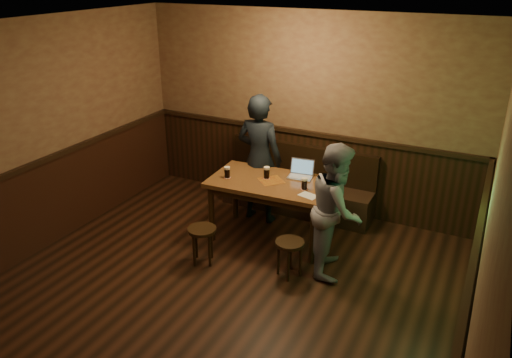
{
  "coord_description": "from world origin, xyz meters",
  "views": [
    {
      "loc": [
        2.42,
        -3.41,
        3.33
      ],
      "look_at": [
        -0.16,
        1.72,
        0.85
      ],
      "focal_mm": 35.0,
      "sensor_mm": 36.0,
      "label": 1
    }
  ],
  "objects_px": {
    "stool_left": "(202,235)",
    "person_suit": "(259,159)",
    "person_grey": "(337,209)",
    "pint_mid": "(267,173)",
    "laptop": "(301,172)",
    "stool_right": "(290,248)",
    "pint_right": "(304,184)",
    "bench": "(298,190)",
    "pub_table": "(271,188)",
    "pint_left": "(227,172)"
  },
  "relations": [
    {
      "from": "stool_left",
      "to": "person_suit",
      "type": "height_order",
      "value": "person_suit"
    },
    {
      "from": "person_grey",
      "to": "person_suit",
      "type": "bearing_deg",
      "value": 46.68
    },
    {
      "from": "pint_mid",
      "to": "person_suit",
      "type": "relative_size",
      "value": 0.09
    },
    {
      "from": "pint_mid",
      "to": "person_grey",
      "type": "relative_size",
      "value": 0.1
    },
    {
      "from": "pint_mid",
      "to": "person_grey",
      "type": "distance_m",
      "value": 1.12
    },
    {
      "from": "stool_left",
      "to": "person_suit",
      "type": "bearing_deg",
      "value": 85.77
    },
    {
      "from": "laptop",
      "to": "person_suit",
      "type": "xyz_separation_m",
      "value": [
        -0.67,
        0.15,
        0.02
      ]
    },
    {
      "from": "stool_right",
      "to": "pint_right",
      "type": "relative_size",
      "value": 3.01
    },
    {
      "from": "stool_right",
      "to": "person_grey",
      "type": "xyz_separation_m",
      "value": [
        0.41,
        0.37,
        0.42
      ]
    },
    {
      "from": "laptop",
      "to": "person_suit",
      "type": "distance_m",
      "value": 0.68
    },
    {
      "from": "bench",
      "to": "stool_right",
      "type": "relative_size",
      "value": 4.91
    },
    {
      "from": "pub_table",
      "to": "pint_left",
      "type": "bearing_deg",
      "value": -165.95
    },
    {
      "from": "pint_right",
      "to": "laptop",
      "type": "height_order",
      "value": "laptop"
    },
    {
      "from": "bench",
      "to": "stool_right",
      "type": "distance_m",
      "value": 1.71
    },
    {
      "from": "pint_right",
      "to": "stool_left",
      "type": "bearing_deg",
      "value": -138.72
    },
    {
      "from": "pint_left",
      "to": "bench",
      "type": "bearing_deg",
      "value": 63.73
    },
    {
      "from": "pint_mid",
      "to": "laptop",
      "type": "height_order",
      "value": "laptop"
    },
    {
      "from": "pub_table",
      "to": "stool_right",
      "type": "relative_size",
      "value": 3.53
    },
    {
      "from": "stool_left",
      "to": "bench",
      "type": "bearing_deg",
      "value": 75.18
    },
    {
      "from": "stool_left",
      "to": "pint_left",
      "type": "relative_size",
      "value": 3.07
    },
    {
      "from": "bench",
      "to": "laptop",
      "type": "distance_m",
      "value": 0.9
    },
    {
      "from": "pub_table",
      "to": "pint_right",
      "type": "relative_size",
      "value": 10.62
    },
    {
      "from": "stool_left",
      "to": "person_suit",
      "type": "relative_size",
      "value": 0.26
    },
    {
      "from": "bench",
      "to": "pint_left",
      "type": "relative_size",
      "value": 14.62
    },
    {
      "from": "bench",
      "to": "pint_left",
      "type": "height_order",
      "value": "pint_left"
    },
    {
      "from": "stool_right",
      "to": "laptop",
      "type": "distance_m",
      "value": 1.14
    },
    {
      "from": "pint_right",
      "to": "person_suit",
      "type": "bearing_deg",
      "value": 149.62
    },
    {
      "from": "stool_left",
      "to": "pint_mid",
      "type": "relative_size",
      "value": 2.94
    },
    {
      "from": "stool_left",
      "to": "stool_right",
      "type": "height_order",
      "value": "stool_left"
    },
    {
      "from": "bench",
      "to": "stool_right",
      "type": "height_order",
      "value": "bench"
    },
    {
      "from": "stool_right",
      "to": "pint_mid",
      "type": "relative_size",
      "value": 2.85
    },
    {
      "from": "pint_mid",
      "to": "pint_right",
      "type": "distance_m",
      "value": 0.56
    },
    {
      "from": "stool_left",
      "to": "pint_left",
      "type": "height_order",
      "value": "pint_left"
    },
    {
      "from": "pub_table",
      "to": "person_grey",
      "type": "height_order",
      "value": "person_grey"
    },
    {
      "from": "pint_mid",
      "to": "laptop",
      "type": "bearing_deg",
      "value": 34.28
    },
    {
      "from": "stool_right",
      "to": "laptop",
      "type": "relative_size",
      "value": 1.34
    },
    {
      "from": "person_suit",
      "to": "laptop",
      "type": "bearing_deg",
      "value": 168.84
    },
    {
      "from": "stool_right",
      "to": "person_suit",
      "type": "height_order",
      "value": "person_suit"
    },
    {
      "from": "stool_right",
      "to": "bench",
      "type": "bearing_deg",
      "value": 109.12
    },
    {
      "from": "bench",
      "to": "stool_right",
      "type": "xyz_separation_m",
      "value": [
        0.56,
        -1.61,
        0.05
      ]
    },
    {
      "from": "pint_mid",
      "to": "person_grey",
      "type": "bearing_deg",
      "value": -18.97
    },
    {
      "from": "bench",
      "to": "pub_table",
      "type": "relative_size",
      "value": 1.39
    },
    {
      "from": "bench",
      "to": "person_grey",
      "type": "relative_size",
      "value": 1.41
    },
    {
      "from": "stool_left",
      "to": "laptop",
      "type": "distance_m",
      "value": 1.5
    },
    {
      "from": "pint_left",
      "to": "person_grey",
      "type": "height_order",
      "value": "person_grey"
    },
    {
      "from": "pint_left",
      "to": "pub_table",
      "type": "bearing_deg",
      "value": 17.14
    },
    {
      "from": "pub_table",
      "to": "laptop",
      "type": "bearing_deg",
      "value": 42.79
    },
    {
      "from": "pint_left",
      "to": "person_grey",
      "type": "bearing_deg",
      "value": -5.77
    },
    {
      "from": "stool_right",
      "to": "pint_left",
      "type": "relative_size",
      "value": 2.98
    },
    {
      "from": "pint_right",
      "to": "person_suit",
      "type": "xyz_separation_m",
      "value": [
        -0.85,
        0.5,
        0.0
      ]
    }
  ]
}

